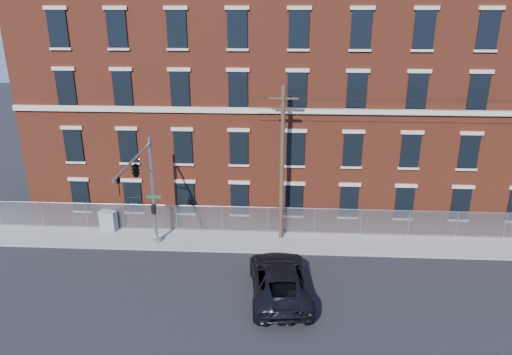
{
  "coord_description": "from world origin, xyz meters",
  "views": [
    {
      "loc": [
        1.96,
        -22.64,
        14.56
      ],
      "look_at": [
        0.45,
        4.0,
        4.86
      ],
      "focal_mm": 33.34,
      "sensor_mm": 36.0,
      "label": 1
    }
  ],
  "objects_px": {
    "utility_pole_near": "(282,162)",
    "utility_cabinet": "(108,221)",
    "traffic_signal_mast": "(140,177)",
    "pickup_truck": "(279,280)"
  },
  "relations": [
    {
      "from": "traffic_signal_mast",
      "to": "utility_pole_near",
      "type": "relative_size",
      "value": 0.7
    },
    {
      "from": "traffic_signal_mast",
      "to": "pickup_truck",
      "type": "distance_m",
      "value": 9.64
    },
    {
      "from": "traffic_signal_mast",
      "to": "utility_cabinet",
      "type": "relative_size",
      "value": 5.02
    },
    {
      "from": "utility_pole_near",
      "to": "utility_cabinet",
      "type": "relative_size",
      "value": 7.17
    },
    {
      "from": "utility_cabinet",
      "to": "traffic_signal_mast",
      "type": "bearing_deg",
      "value": -33.45
    },
    {
      "from": "traffic_signal_mast",
      "to": "pickup_truck",
      "type": "bearing_deg",
      "value": -20.89
    },
    {
      "from": "traffic_signal_mast",
      "to": "utility_cabinet",
      "type": "height_order",
      "value": "traffic_signal_mast"
    },
    {
      "from": "traffic_signal_mast",
      "to": "pickup_truck",
      "type": "height_order",
      "value": "traffic_signal_mast"
    },
    {
      "from": "utility_pole_near",
      "to": "pickup_truck",
      "type": "distance_m",
      "value": 7.84
    },
    {
      "from": "utility_pole_near",
      "to": "utility_cabinet",
      "type": "distance_m",
      "value": 12.54
    }
  ]
}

